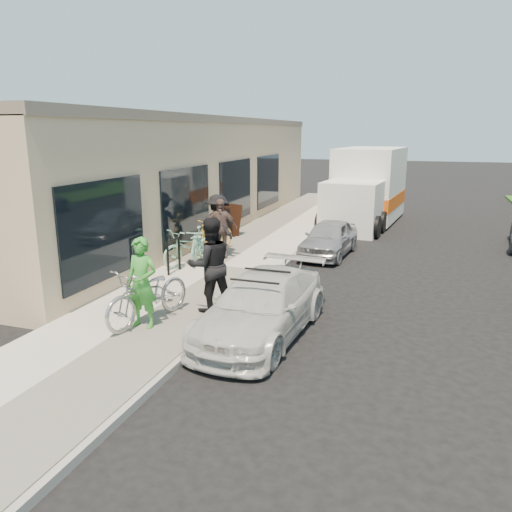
# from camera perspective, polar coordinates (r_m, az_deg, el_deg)

# --- Properties ---
(ground) EXTENTS (120.00, 120.00, 0.00)m
(ground) POSITION_cam_1_polar(r_m,az_deg,el_deg) (10.32, -0.16, -7.01)
(ground) COLOR black
(ground) RESTS_ON ground
(sidewalk) EXTENTS (3.00, 34.00, 0.15)m
(sidewalk) POSITION_cam_1_polar(r_m,az_deg,el_deg) (13.64, -4.01, -1.43)
(sidewalk) COLOR beige
(sidewalk) RESTS_ON ground
(curb) EXTENTS (0.12, 34.00, 0.13)m
(curb) POSITION_cam_1_polar(r_m,az_deg,el_deg) (13.14, 2.24, -2.06)
(curb) COLOR #A09C93
(curb) RESTS_ON ground
(storefront) EXTENTS (3.60, 20.00, 4.22)m
(storefront) POSITION_cam_1_polar(r_m,az_deg,el_deg) (19.10, -7.35, 9.18)
(storefront) COLOR tan
(storefront) RESTS_ON ground
(bike_rack) EXTENTS (0.08, 0.64, 0.89)m
(bike_rack) POSITION_cam_1_polar(r_m,az_deg,el_deg) (13.01, -9.41, 0.44)
(bike_rack) COLOR black
(bike_rack) RESTS_ON sidewalk
(sandwich_board) EXTENTS (0.84, 0.84, 1.07)m
(sandwich_board) POSITION_cam_1_polar(r_m,az_deg,el_deg) (17.46, -3.08, 4.10)
(sandwich_board) COLOR black
(sandwich_board) RESTS_ON sidewalk
(sedan_white) EXTENTS (1.88, 4.04, 1.18)m
(sedan_white) POSITION_cam_1_polar(r_m,az_deg,el_deg) (9.27, 0.68, -5.74)
(sedan_white) COLOR silver
(sedan_white) RESTS_ON ground
(sedan_silver) EXTENTS (1.53, 3.27, 1.08)m
(sedan_silver) POSITION_cam_1_polar(r_m,az_deg,el_deg) (15.41, 8.33, 2.04)
(sedan_silver) COLOR #9D9DA2
(sedan_silver) RESTS_ON ground
(moving_truck) EXTENTS (2.89, 6.39, 3.05)m
(moving_truck) POSITION_cam_1_polar(r_m,az_deg,el_deg) (21.18, 12.51, 7.33)
(moving_truck) COLOR white
(moving_truck) RESTS_ON ground
(tandem_bike) EXTENTS (1.23, 2.21, 1.10)m
(tandem_bike) POSITION_cam_1_polar(r_m,az_deg,el_deg) (9.72, -12.16, -4.30)
(tandem_bike) COLOR #B4B4B6
(tandem_bike) RESTS_ON sidewalk
(woman_rider) EXTENTS (0.63, 0.43, 1.70)m
(woman_rider) POSITION_cam_1_polar(r_m,az_deg,el_deg) (9.43, -12.90, -3.01)
(woman_rider) COLOR green
(woman_rider) RESTS_ON sidewalk
(man_standing) EXTENTS (1.18, 1.16, 1.92)m
(man_standing) POSITION_cam_1_polar(r_m,az_deg,el_deg) (10.02, -5.26, -1.02)
(man_standing) COLOR black
(man_standing) RESTS_ON sidewalk
(cruiser_bike_a) EXTENTS (0.85, 1.70, 0.98)m
(cruiser_bike_a) POSITION_cam_1_polar(r_m,az_deg,el_deg) (13.93, -6.71, 1.23)
(cruiser_bike_a) COLOR #84C6AB
(cruiser_bike_a) RESTS_ON sidewalk
(cruiser_bike_b) EXTENTS (1.28, 2.04, 1.01)m
(cruiser_bike_b) POSITION_cam_1_polar(r_m,az_deg,el_deg) (13.77, -7.52, 1.12)
(cruiser_bike_b) COLOR #84C6AB
(cruiser_bike_b) RESTS_ON sidewalk
(cruiser_bike_c) EXTENTS (1.05, 1.84, 1.06)m
(cruiser_bike_c) POSITION_cam_1_polar(r_m,az_deg,el_deg) (15.12, -4.98, 2.45)
(cruiser_bike_c) COLOR gold
(cruiser_bike_c) RESTS_ON sidewalk
(bystander_a) EXTENTS (1.34, 1.16, 1.80)m
(bystander_a) POSITION_cam_1_polar(r_m,az_deg,el_deg) (14.61, -4.37, 3.52)
(bystander_a) COLOR black
(bystander_a) RESTS_ON sidewalk
(bystander_b) EXTENTS (1.08, 0.70, 1.71)m
(bystander_b) POSITION_cam_1_polar(r_m,az_deg,el_deg) (14.37, -4.12, 3.17)
(bystander_b) COLOR brown
(bystander_b) RESTS_ON sidewalk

